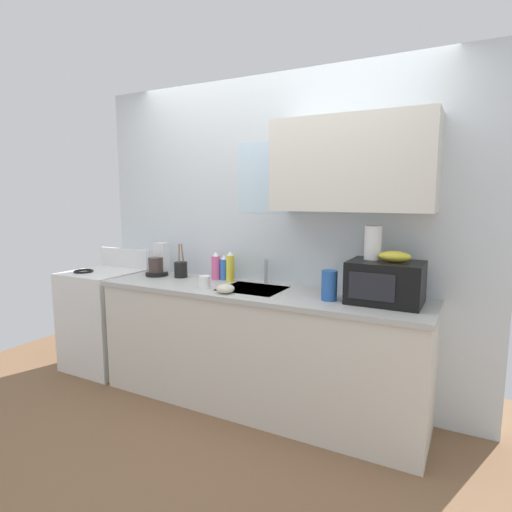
# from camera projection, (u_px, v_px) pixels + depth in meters

# --- Properties ---
(ground_plane) EXTENTS (5.67, 4.40, 0.02)m
(ground_plane) POSITION_uv_depth(u_px,v_px,m) (147.00, 507.00, 2.17)
(ground_plane) COLOR brown
(kitchen_wall_assembly) EXTENTS (3.27, 0.42, 2.50)m
(kitchen_wall_assembly) POSITION_uv_depth(u_px,v_px,m) (290.00, 225.00, 3.23)
(kitchen_wall_assembly) COLOR silver
(kitchen_wall_assembly) RESTS_ON ground
(counter_unit) EXTENTS (2.50, 0.63, 0.90)m
(counter_unit) POSITION_uv_depth(u_px,v_px,m) (256.00, 347.00, 3.15)
(counter_unit) COLOR silver
(counter_unit) RESTS_ON ground
(sink_faucet) EXTENTS (0.03, 0.03, 0.19)m
(sink_faucet) POSITION_uv_depth(u_px,v_px,m) (266.00, 271.00, 3.30)
(sink_faucet) COLOR #B2B5BA
(sink_faucet) RESTS_ON counter_unit
(stove_range) EXTENTS (0.60, 0.60, 1.08)m
(stove_range) POSITION_uv_depth(u_px,v_px,m) (105.00, 318.00, 3.89)
(stove_range) COLOR white
(stove_range) RESTS_ON ground
(microwave) EXTENTS (0.46, 0.35, 0.27)m
(microwave) POSITION_uv_depth(u_px,v_px,m) (385.00, 282.00, 2.69)
(microwave) COLOR black
(microwave) RESTS_ON counter_unit
(banana_bunch) EXTENTS (0.20, 0.11, 0.07)m
(banana_bunch) POSITION_uv_depth(u_px,v_px,m) (395.00, 257.00, 2.64)
(banana_bunch) COLOR gold
(banana_bunch) RESTS_ON microwave
(paper_towel_roll) EXTENTS (0.11, 0.11, 0.22)m
(paper_towel_roll) POSITION_uv_depth(u_px,v_px,m) (373.00, 243.00, 2.74)
(paper_towel_roll) COLOR white
(paper_towel_roll) RESTS_ON microwave
(coffee_maker) EXTENTS (0.19, 0.21, 0.28)m
(coffee_maker) POSITION_uv_depth(u_px,v_px,m) (159.00, 263.00, 3.64)
(coffee_maker) COLOR black
(coffee_maker) RESTS_ON counter_unit
(dish_soap_bottle_yellow) EXTENTS (0.07, 0.07, 0.25)m
(dish_soap_bottle_yellow) POSITION_uv_depth(u_px,v_px,m) (230.00, 267.00, 3.36)
(dish_soap_bottle_yellow) COLOR yellow
(dish_soap_bottle_yellow) RESTS_ON counter_unit
(dish_soap_bottle_blue) EXTENTS (0.07, 0.07, 0.20)m
(dish_soap_bottle_blue) POSITION_uv_depth(u_px,v_px,m) (224.00, 268.00, 3.44)
(dish_soap_bottle_blue) COLOR blue
(dish_soap_bottle_blue) RESTS_ON counter_unit
(dish_soap_bottle_pink) EXTENTS (0.07, 0.07, 0.23)m
(dish_soap_bottle_pink) POSITION_uv_depth(u_px,v_px,m) (216.00, 266.00, 3.45)
(dish_soap_bottle_pink) COLOR #E55999
(dish_soap_bottle_pink) RESTS_ON counter_unit
(cereal_canister) EXTENTS (0.10, 0.10, 0.20)m
(cereal_canister) POSITION_uv_depth(u_px,v_px,m) (329.00, 285.00, 2.76)
(cereal_canister) COLOR #2659A5
(cereal_canister) RESTS_ON counter_unit
(mug_white) EXTENTS (0.08, 0.08, 0.09)m
(mug_white) POSITION_uv_depth(u_px,v_px,m) (205.00, 282.00, 3.12)
(mug_white) COLOR white
(mug_white) RESTS_ON counter_unit
(utensil_crock) EXTENTS (0.11, 0.11, 0.29)m
(utensil_crock) POSITION_uv_depth(u_px,v_px,m) (181.00, 269.00, 3.55)
(utensil_crock) COLOR black
(utensil_crock) RESTS_ON counter_unit
(small_bowl) EXTENTS (0.13, 0.13, 0.06)m
(small_bowl) POSITION_uv_depth(u_px,v_px,m) (225.00, 289.00, 2.97)
(small_bowl) COLOR beige
(small_bowl) RESTS_ON counter_unit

